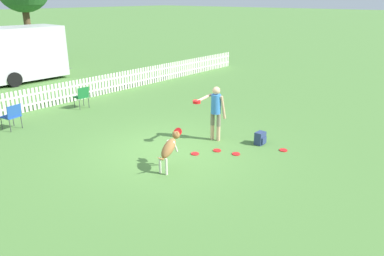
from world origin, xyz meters
name	(u,v)px	position (x,y,z in m)	size (l,w,h in m)	color
ground_plane	(167,150)	(0.00, 0.00, 0.00)	(240.00, 240.00, 0.00)	#4C7A38
handler_person	(215,108)	(1.45, -0.50, 0.99)	(1.00, 0.50, 1.59)	tan
leaping_dog	(170,147)	(-0.80, -0.88, 0.60)	(0.99, 0.36, 0.95)	olive
frisbee_near_handler	(236,154)	(1.01, -1.57, 0.01)	(0.22, 0.22, 0.02)	red
frisbee_near_dog	(283,150)	(2.06, -2.40, 0.01)	(0.22, 0.22, 0.02)	red
frisbee_midfield	(217,150)	(0.86, -1.05, 0.01)	(0.22, 0.22, 0.02)	red
frisbee_far_scatter	(195,154)	(0.30, -0.73, 0.01)	(0.22, 0.22, 0.02)	red
backpack_on_grass	(260,138)	(2.06, -1.67, 0.18)	(0.30, 0.26, 0.36)	navy
picket_fence	(45,97)	(0.00, 6.41, 0.42)	(23.57, 0.04, 0.83)	silver
folding_chair_blue_left	(82,96)	(0.83, 5.25, 0.49)	(0.48, 0.50, 0.82)	#333338
folding_chair_center	(12,115)	(-1.96, 4.86, 0.49)	(0.57, 0.59, 0.82)	#333338
equipment_trailer	(13,54)	(1.37, 11.71, 1.37)	(5.38, 2.27, 2.60)	#B7B7B7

